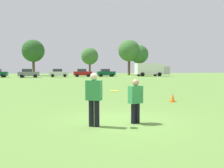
# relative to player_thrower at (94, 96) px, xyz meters

# --- Properties ---
(ground_plane) EXTENTS (177.55, 177.55, 0.00)m
(ground_plane) POSITION_rel_player_thrower_xyz_m (1.01, 0.51, -0.95)
(ground_plane) COLOR #608C3D
(player_thrower) EXTENTS (0.55, 0.46, 1.69)m
(player_thrower) POSITION_rel_player_thrower_xyz_m (0.00, 0.00, 0.00)
(player_thrower) COLOR black
(player_thrower) RESTS_ON ground
(player_defender) EXTENTS (0.50, 0.38, 1.47)m
(player_defender) POSITION_rel_player_thrower_xyz_m (1.41, 0.12, -0.13)
(player_defender) COLOR black
(player_defender) RESTS_ON ground
(frisbee) EXTENTS (0.27, 0.27, 0.05)m
(frisbee) POSITION_rel_player_thrower_xyz_m (0.61, -0.19, 0.17)
(frisbee) COLOR yellow
(traffic_cone) EXTENTS (0.32, 0.32, 0.48)m
(traffic_cone) POSITION_rel_player_thrower_xyz_m (5.06, 4.57, -0.72)
(traffic_cone) COLOR #D8590C
(traffic_cone) RESTS_ON ground
(parked_car_mid_left) EXTENTS (4.20, 2.23, 1.82)m
(parked_car_mid_left) POSITION_rel_player_thrower_xyz_m (-7.22, 44.75, -0.03)
(parked_car_mid_left) COLOR slate
(parked_car_mid_left) RESTS_ON ground
(parked_car_center) EXTENTS (4.20, 2.23, 1.82)m
(parked_car_center) POSITION_rel_player_thrower_xyz_m (-1.09, 46.66, -0.03)
(parked_car_center) COLOR silver
(parked_car_center) RESTS_ON ground
(parked_car_mid_right) EXTENTS (4.20, 2.23, 1.82)m
(parked_car_mid_right) POSITION_rel_player_thrower_xyz_m (4.31, 47.06, -0.03)
(parked_car_mid_right) COLOR maroon
(parked_car_mid_right) RESTS_ON ground
(parked_car_near_right) EXTENTS (4.20, 2.23, 1.82)m
(parked_car_near_right) POSITION_rel_player_thrower_xyz_m (9.79, 46.99, -0.03)
(parked_car_near_right) COLOR #0C4C2D
(parked_car_near_right) RESTS_ON ground
(box_truck) EXTENTS (8.51, 3.03, 3.18)m
(box_truck) POSITION_rel_player_thrower_xyz_m (21.47, 47.55, 0.80)
(box_truck) COLOR white
(box_truck) RESTS_ON ground
(tree_west_maple) EXTENTS (5.84, 5.84, 9.49)m
(tree_west_maple) POSITION_rel_player_thrower_xyz_m (-7.50, 58.04, 5.58)
(tree_west_maple) COLOR brown
(tree_west_maple) RESTS_ON ground
(tree_center_elm) EXTENTS (4.82, 4.82, 7.83)m
(tree_center_elm) POSITION_rel_player_thrower_xyz_m (7.60, 59.22, 4.43)
(tree_center_elm) COLOR brown
(tree_center_elm) RESTS_ON ground
(tree_east_birch) EXTENTS (6.45, 6.45, 10.48)m
(tree_east_birch) POSITION_rel_player_thrower_xyz_m (19.41, 59.95, 6.25)
(tree_east_birch) COLOR brown
(tree_east_birch) RESTS_ON ground
(tree_east_oak) EXTENTS (5.50, 5.50, 8.93)m
(tree_east_oak) POSITION_rel_player_thrower_xyz_m (22.53, 59.73, 5.19)
(tree_east_oak) COLOR brown
(tree_east_oak) RESTS_ON ground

